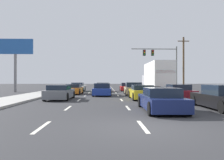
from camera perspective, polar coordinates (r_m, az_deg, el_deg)
ground_plane at (r=32.15m, az=0.62°, el=-2.92°), size 140.00×140.00×0.00m
sidewalk_right at (r=28.83m, az=18.21°, el=-3.09°), size 3.13×80.00×0.14m
sidewalk_left at (r=28.08m, az=-16.63°, el=-3.17°), size 3.13×80.00×0.14m
lane_markings at (r=29.88m, az=0.79°, el=-3.12°), size 6.94×57.00×0.01m
car_white at (r=31.48m, az=-9.00°, el=-1.90°), size 1.87×4.28×1.27m
car_orange at (r=25.44m, az=-10.04°, el=-2.43°), size 1.94×4.06×1.15m
car_gray at (r=18.39m, az=-13.55°, el=-3.24°), size 1.92×4.27×1.20m
car_green at (r=30.50m, az=-2.43°, el=-1.98°), size 1.90×4.11×1.26m
car_blue at (r=22.53m, az=-2.57°, el=-2.63°), size 2.00×4.17×1.27m
car_red at (r=32.47m, az=3.85°, el=-1.90°), size 1.89×4.01×1.23m
car_tan at (r=24.35m, az=5.62°, el=-2.39°), size 2.07×4.32×1.35m
car_yellow at (r=18.27m, az=7.83°, el=-3.28°), size 1.89×4.16×1.19m
car_navy at (r=11.44m, az=12.79°, el=-5.17°), size 1.95×4.39×1.19m
box_truck at (r=28.49m, az=11.71°, el=1.07°), size 2.71×9.44×3.81m
car_maroon at (r=19.73m, az=17.11°, el=-3.00°), size 2.04×4.48×1.23m
car_black at (r=13.30m, az=27.07°, el=-4.27°), size 2.01×4.59×1.33m
traffic_signal_mast at (r=37.34m, az=12.12°, el=5.93°), size 7.74×0.69×7.32m
utility_pole_mid at (r=35.32m, az=18.32°, el=4.27°), size 1.80×0.28×8.27m
roadside_billboard at (r=31.94m, az=-24.12°, el=6.44°), size 4.69×0.36×7.15m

